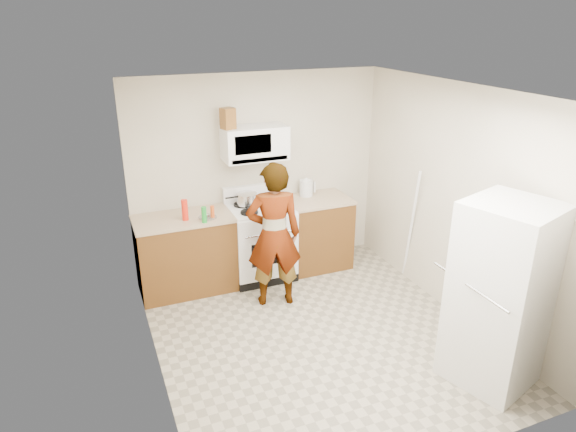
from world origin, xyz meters
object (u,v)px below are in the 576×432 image
gas_range (260,240)px  microwave (255,143)px  person (274,235)px  kettle (306,188)px  saucepan (247,199)px  fridge (500,295)px

gas_range → microwave: 1.22m
person → kettle: person is taller
microwave → kettle: size_ratio=3.70×
gas_range → saucepan: (-0.13, 0.10, 0.54)m
gas_range → person: size_ratio=0.67×
fridge → saucepan: fridge is taller
fridge → gas_range: bearing=97.6°
person → saucepan: person is taller
person → kettle: size_ratio=8.18×
person → kettle: (0.76, 0.83, 0.20)m
microwave → person: bearing=-94.9°
kettle → saucepan: size_ratio=0.84×
fridge → kettle: bearing=83.6°
saucepan → kettle: bearing=4.3°
fridge → saucepan: size_ratio=6.97×
gas_range → kettle: bearing=13.1°
gas_range → person: person is taller
fridge → person: bearing=106.1°
microwave → saucepan: microwave is taller
microwave → saucepan: (-0.13, -0.03, -0.68)m
gas_range → saucepan: bearing=142.7°
person → saucepan: (-0.06, 0.77, 0.18)m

